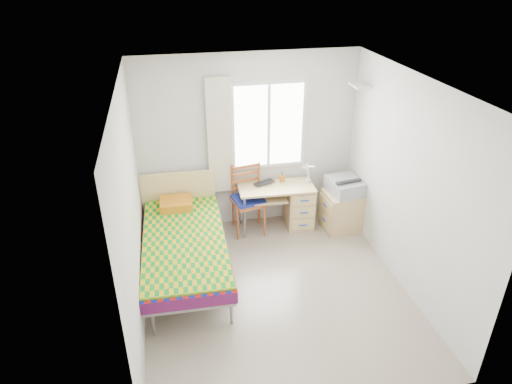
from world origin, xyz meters
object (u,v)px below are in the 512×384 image
at_px(desk, 294,203).
at_px(bed, 184,241).
at_px(cabinet, 342,211).
at_px(printer, 345,186).
at_px(chair, 248,196).

bearing_deg(desk, bed, -151.92).
bearing_deg(bed, cabinet, 15.11).
xyz_separation_m(bed, desk, (1.71, 0.82, -0.09)).
bearing_deg(cabinet, printer, 56.62).
height_order(chair, printer, chair).
xyz_separation_m(bed, cabinet, (2.40, 0.58, -0.17)).
relative_size(desk, cabinet, 1.88).
bearing_deg(bed, printer, 15.57).
distance_m(desk, printer, 0.80).
bearing_deg(cabinet, desk, 157.22).
xyz_separation_m(desk, printer, (0.70, -0.22, 0.33)).
height_order(cabinet, printer, printer).
xyz_separation_m(bed, chair, (1.01, 0.85, 0.11)).
xyz_separation_m(cabinet, printer, (0.01, 0.02, 0.41)).
distance_m(cabinet, printer, 0.41).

